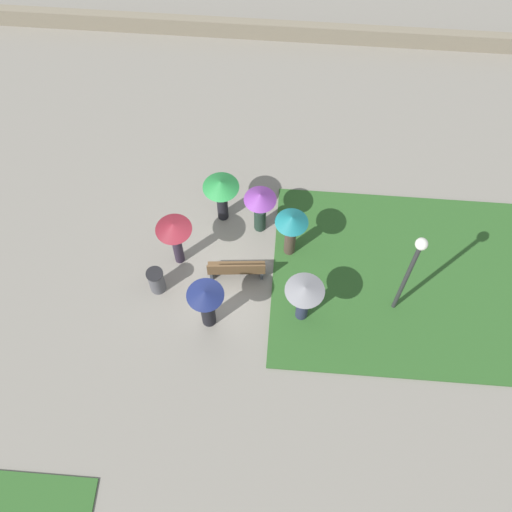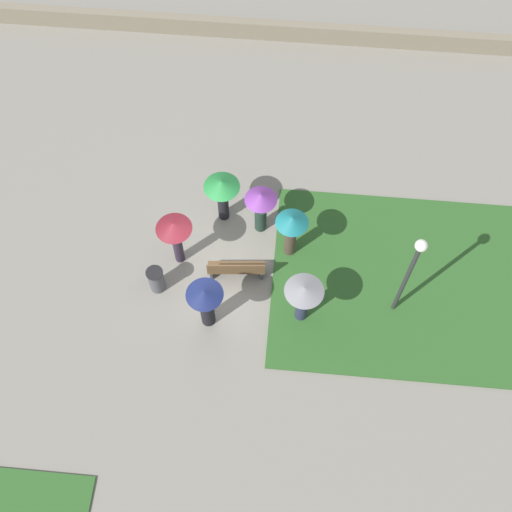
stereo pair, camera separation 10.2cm
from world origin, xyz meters
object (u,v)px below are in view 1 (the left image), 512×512
(lamp_post, at_px, (411,267))
(park_bench, at_px, (236,269))
(crowd_person_grey, at_px, (304,296))
(crowd_person_purple, at_px, (260,205))
(crowd_person_green, at_px, (221,191))
(crowd_person_navy, at_px, (206,303))
(trash_bin, at_px, (156,281))
(crowd_person_maroon, at_px, (175,233))
(crowd_person_teal, at_px, (291,228))

(lamp_post, bearing_deg, park_bench, -7.76)
(crowd_person_grey, distance_m, crowd_person_purple, 3.23)
(crowd_person_green, bearing_deg, crowd_person_navy, -105.98)
(trash_bin, xyz_separation_m, crowd_person_green, (-1.66, -2.65, 0.93))
(crowd_person_maroon, xyz_separation_m, crowd_person_grey, (-3.74, 1.56, -0.24))
(crowd_person_navy, distance_m, crowd_person_green, 3.58)
(park_bench, distance_m, crowd_person_green, 2.37)
(trash_bin, xyz_separation_m, crowd_person_navy, (-1.62, 0.92, 0.77))
(crowd_person_navy, xyz_separation_m, crowd_person_maroon, (1.11, -1.93, 0.31))
(park_bench, xyz_separation_m, crowd_person_maroon, (1.77, -0.45, 1.08))
(crowd_person_purple, height_order, crowd_person_teal, crowd_person_teal)
(crowd_person_maroon, bearing_deg, trash_bin, 146.15)
(lamp_post, bearing_deg, trash_bin, -0.60)
(park_bench, bearing_deg, crowd_person_navy, 60.87)
(lamp_post, bearing_deg, crowd_person_teal, -27.36)
(crowd_person_teal, bearing_deg, crowd_person_navy, -124.47)
(lamp_post, xyz_separation_m, crowd_person_navy, (5.30, 0.85, -1.28))
(crowd_person_maroon, bearing_deg, lamp_post, -106.62)
(crowd_person_navy, relative_size, crowd_person_green, 1.03)
(trash_bin, height_order, crowd_person_purple, crowd_person_purple)
(crowd_person_navy, height_order, crowd_person_green, crowd_person_navy)
(lamp_post, bearing_deg, crowd_person_maroon, -9.56)
(crowd_person_purple, bearing_deg, crowd_person_teal, -25.67)
(crowd_person_green, bearing_deg, crowd_person_grey, -66.41)
(trash_bin, height_order, crowd_person_green, crowd_person_green)
(park_bench, bearing_deg, lamp_post, 166.97)
(park_bench, relative_size, crowd_person_navy, 0.90)
(crowd_person_maroon, xyz_separation_m, crowd_person_teal, (-3.28, -0.54, -0.16))
(park_bench, relative_size, crowd_person_grey, 0.93)
(lamp_post, xyz_separation_m, crowd_person_purple, (4.08, -2.42, -1.27))
(crowd_person_maroon, xyz_separation_m, crowd_person_purple, (-2.33, -1.34, -0.29))
(lamp_post, xyz_separation_m, crowd_person_maroon, (6.41, -1.08, -0.97))
(trash_bin, relative_size, crowd_person_teal, 0.48)
(park_bench, xyz_separation_m, crowd_person_teal, (-1.51, -0.99, 0.93))
(crowd_person_purple, bearing_deg, trash_bin, -126.17)
(park_bench, bearing_deg, crowd_person_purple, -112.67)
(crowd_person_teal, bearing_deg, crowd_person_grey, -70.77)
(lamp_post, height_order, crowd_person_teal, lamp_post)
(lamp_post, relative_size, crowd_person_maroon, 1.90)
(trash_bin, bearing_deg, crowd_person_maroon, -116.79)
(crowd_person_maroon, bearing_deg, park_bench, -111.24)
(lamp_post, distance_m, crowd_person_purple, 4.91)
(crowd_person_grey, height_order, crowd_person_teal, crowd_person_teal)
(crowd_person_grey, xyz_separation_m, crowd_person_purple, (1.42, -2.90, -0.05))
(lamp_post, distance_m, crowd_person_green, 6.03)
(crowd_person_navy, relative_size, crowd_person_purple, 1.07)
(crowd_person_maroon, bearing_deg, crowd_person_grey, -119.70)
(trash_bin, bearing_deg, lamp_post, 179.40)
(park_bench, relative_size, crowd_person_green, 0.92)
(lamp_post, relative_size, crowd_person_green, 2.06)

